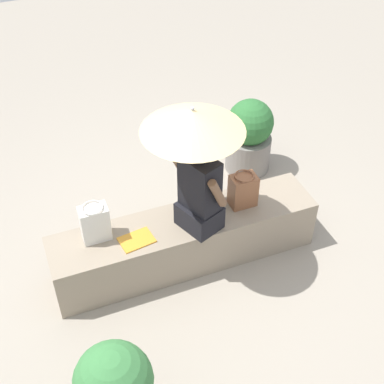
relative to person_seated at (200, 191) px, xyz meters
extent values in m
plane|color=#9E9384|center=(0.10, -0.09, -0.88)|extent=(14.00, 14.00, 0.00)
cube|color=gray|center=(0.10, -0.09, -0.63)|extent=(2.38, 0.50, 0.49)
cube|color=black|center=(0.00, 0.00, -0.28)|extent=(0.39, 0.42, 0.22)
cube|color=black|center=(0.00, 0.00, 0.07)|extent=(0.30, 0.37, 0.48)
sphere|color=brown|center=(0.00, 0.00, 0.41)|extent=(0.20, 0.20, 0.20)
cylinder|color=brown|center=(0.07, -0.19, 0.10)|extent=(0.21, 0.14, 0.32)
cylinder|color=brown|center=(-0.07, 0.19, 0.10)|extent=(0.21, 0.14, 0.32)
cylinder|color=#B7B7BC|center=(0.05, -0.04, 0.18)|extent=(0.02, 0.02, 1.14)
cone|color=#DBBC7F|center=(0.05, -0.04, 0.66)|extent=(0.80, 0.80, 0.18)
sphere|color=#B7B7BC|center=(0.05, -0.04, 0.77)|extent=(0.03, 0.03, 0.03)
cube|color=silver|center=(0.85, -0.17, -0.23)|extent=(0.23, 0.15, 0.32)
torus|color=silver|center=(0.85, -0.17, -0.05)|extent=(0.18, 0.18, 0.01)
cube|color=brown|center=(-0.46, -0.11, -0.23)|extent=(0.23, 0.16, 0.31)
torus|color=brown|center=(-0.46, -0.11, -0.07)|extent=(0.17, 0.17, 0.01)
cube|color=gold|center=(0.56, -0.02, -0.38)|extent=(0.31, 0.24, 0.01)
cylinder|color=gray|center=(-1.04, -1.14, -0.68)|extent=(0.49, 0.49, 0.40)
sphere|color=#2D6B33|center=(-1.04, -1.14, -0.29)|extent=(0.49, 0.49, 0.49)
sphere|color=#3D7F42|center=(1.07, 1.16, -0.37)|extent=(0.53, 0.53, 0.53)
camera|label=1|loc=(1.26, 3.05, 2.83)|focal=50.12mm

